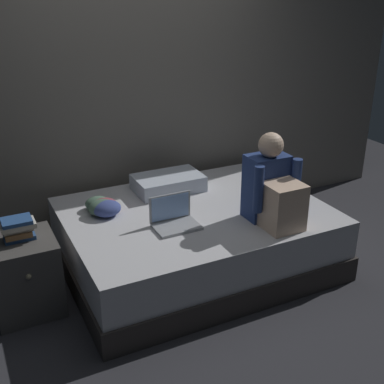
# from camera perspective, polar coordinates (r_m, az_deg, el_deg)

# --- Properties ---
(ground_plane) EXTENTS (8.00, 8.00, 0.00)m
(ground_plane) POSITION_cam_1_polar(r_m,az_deg,el_deg) (3.76, -0.29, -11.21)
(ground_plane) COLOR #2D2D33
(wall_back) EXTENTS (5.60, 0.10, 2.70)m
(wall_back) POSITION_cam_1_polar(r_m,az_deg,el_deg) (4.28, -7.58, 12.60)
(wall_back) COLOR slate
(wall_back) RESTS_ON ground_plane
(bed) EXTENTS (2.00, 1.50, 0.49)m
(bed) POSITION_cam_1_polar(r_m,az_deg,el_deg) (3.94, 0.40, -5.33)
(bed) COLOR #332D2B
(bed) RESTS_ON ground_plane
(nightstand) EXTENTS (0.44, 0.46, 0.54)m
(nightstand) POSITION_cam_1_polar(r_m,az_deg,el_deg) (3.61, -18.61, -9.07)
(nightstand) COLOR #474442
(nightstand) RESTS_ON ground_plane
(person_sitting) EXTENTS (0.39, 0.44, 0.66)m
(person_sitting) POSITION_cam_1_polar(r_m,az_deg,el_deg) (3.59, 9.29, 0.30)
(person_sitting) COLOR navy
(person_sitting) RESTS_ON bed
(laptop) EXTENTS (0.32, 0.23, 0.22)m
(laptop) POSITION_cam_1_polar(r_m,az_deg,el_deg) (3.56, -2.09, -3.08)
(laptop) COLOR #9EA0A5
(laptop) RESTS_ON bed
(pillow) EXTENTS (0.56, 0.36, 0.13)m
(pillow) POSITION_cam_1_polar(r_m,az_deg,el_deg) (4.16, -2.76, 1.07)
(pillow) COLOR silver
(pillow) RESTS_ON bed
(book_stack) EXTENTS (0.22, 0.16, 0.15)m
(book_stack) POSITION_cam_1_polar(r_m,az_deg,el_deg) (3.46, -19.39, -3.99)
(book_stack) COLOR #284C84
(book_stack) RESTS_ON nightstand
(clothes_pile) EXTENTS (0.24, 0.31, 0.12)m
(clothes_pile) POSITION_cam_1_polar(r_m,az_deg,el_deg) (3.80, -10.18, -1.65)
(clothes_pile) COLOR #3D4C8E
(clothes_pile) RESTS_ON bed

